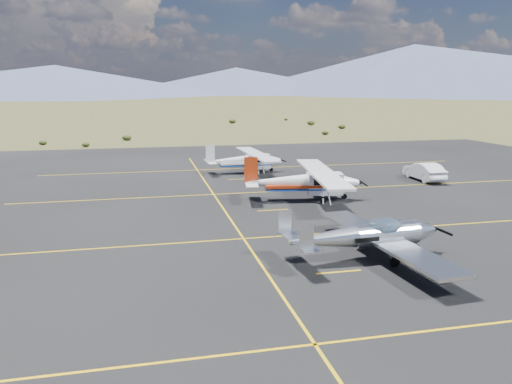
{
  "coord_description": "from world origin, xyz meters",
  "views": [
    {
      "loc": [
        -10.8,
        -22.09,
        7.68
      ],
      "look_at": [
        -4.48,
        5.82,
        1.6
      ],
      "focal_mm": 35.0,
      "sensor_mm": 36.0,
      "label": 1
    }
  ],
  "objects_px": {
    "aircraft_low_wing": "(369,236)",
    "sedan": "(424,171)",
    "aircraft_cessna": "(304,181)",
    "aircraft_plain": "(245,160)"
  },
  "relations": [
    {
      "from": "aircraft_cessna",
      "to": "aircraft_plain",
      "type": "bearing_deg",
      "value": 107.0
    },
    {
      "from": "aircraft_low_wing",
      "to": "aircraft_plain",
      "type": "distance_m",
      "value": 23.73
    },
    {
      "from": "aircraft_low_wing",
      "to": "aircraft_cessna",
      "type": "distance_m",
      "value": 11.99
    },
    {
      "from": "aircraft_cessna",
      "to": "aircraft_plain",
      "type": "xyz_separation_m",
      "value": [
        -1.71,
        11.76,
        -0.17
      ]
    },
    {
      "from": "aircraft_low_wing",
      "to": "aircraft_plain",
      "type": "relative_size",
      "value": 0.99
    },
    {
      "from": "sedan",
      "to": "aircraft_low_wing",
      "type": "bearing_deg",
      "value": 53.5
    },
    {
      "from": "aircraft_low_wing",
      "to": "sedan",
      "type": "relative_size",
      "value": 2.26
    },
    {
      "from": "aircraft_cessna",
      "to": "sedan",
      "type": "distance_m",
      "value": 13.02
    },
    {
      "from": "aircraft_plain",
      "to": "sedan",
      "type": "xyz_separation_m",
      "value": [
        13.77,
        -6.9,
        -0.41
      ]
    },
    {
      "from": "aircraft_low_wing",
      "to": "sedan",
      "type": "height_order",
      "value": "aircraft_low_wing"
    }
  ]
}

